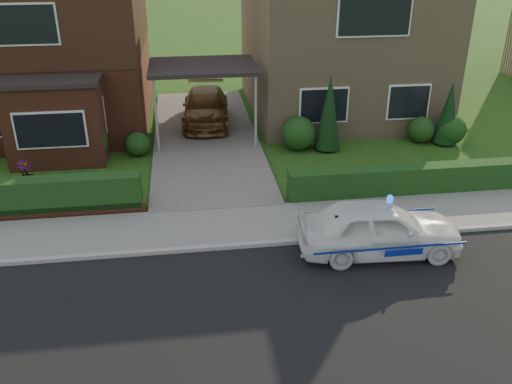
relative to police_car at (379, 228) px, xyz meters
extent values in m
plane|color=#204913|center=(-3.65, -2.40, -0.66)|extent=(120.00, 120.00, 0.00)
cube|color=black|center=(-3.65, -2.40, -0.66)|extent=(60.00, 6.00, 0.02)
cube|color=#9E9993|center=(-3.65, 0.65, -0.60)|extent=(60.00, 0.16, 0.12)
cube|color=slate|center=(-3.65, 1.70, -0.61)|extent=(60.00, 2.00, 0.10)
cube|color=#666059|center=(-3.65, 8.60, -0.60)|extent=(3.80, 12.00, 0.12)
cube|color=brown|center=(-9.45, 11.60, 2.24)|extent=(7.20, 8.00, 5.80)
cube|color=white|center=(-7.87, 7.58, 0.74)|extent=(1.60, 0.08, 1.30)
cube|color=white|center=(-9.45, 7.58, 3.74)|extent=(2.60, 0.08, 1.30)
cube|color=black|center=(-9.45, 11.60, 3.69)|extent=(7.26, 8.06, 2.90)
cube|color=brown|center=(-8.59, 6.90, 0.69)|extent=(3.00, 1.40, 2.70)
cube|color=black|center=(-8.59, 6.90, 2.11)|extent=(3.20, 1.60, 0.14)
cube|color=tan|center=(2.15, 11.60, 2.24)|extent=(7.20, 8.00, 5.80)
cube|color=white|center=(0.56, 7.58, 0.74)|extent=(1.80, 0.08, 1.30)
cube|color=white|center=(3.73, 7.58, 0.74)|extent=(1.60, 0.08, 1.30)
cube|color=white|center=(2.15, 7.58, 3.74)|extent=(2.60, 0.08, 1.30)
cube|color=black|center=(-3.65, 8.60, 2.04)|extent=(3.80, 3.00, 0.14)
cylinder|color=gray|center=(-5.35, 7.20, 0.69)|extent=(0.10, 0.10, 2.70)
cylinder|color=gray|center=(-1.95, 7.20, 0.69)|extent=(0.10, 0.10, 2.70)
cube|color=brown|center=(-9.45, 2.90, -0.48)|extent=(7.70, 0.25, 0.36)
cube|color=#113615|center=(-9.45, 3.05, -0.66)|extent=(7.50, 0.55, 0.90)
cube|color=#113615|center=(2.15, 2.95, -0.66)|extent=(7.50, 0.55, 0.80)
sphere|color=#113615|center=(-7.65, 6.90, 0.00)|extent=(1.32, 1.32, 1.32)
sphere|color=#113615|center=(-6.05, 7.20, -0.24)|extent=(0.84, 0.84, 0.84)
sphere|color=#113615|center=(-0.45, 7.00, -0.06)|extent=(1.20, 1.20, 1.20)
sphere|color=#113615|center=(4.15, 7.10, -0.18)|extent=(0.96, 0.96, 0.96)
sphere|color=#113615|center=(5.15, 6.80, -0.12)|extent=(1.08, 1.08, 1.08)
cone|color=black|center=(0.55, 6.80, 0.64)|extent=(0.90, 0.90, 2.60)
cone|color=black|center=(4.95, 6.80, 0.44)|extent=(0.90, 0.90, 2.20)
imported|color=white|center=(0.00, 0.00, 0.00)|extent=(1.77, 3.94, 1.32)
sphere|color=#193FF2|center=(0.19, 0.00, 0.74)|extent=(0.17, 0.17, 0.17)
cube|color=navy|center=(0.00, -0.78, -0.05)|extent=(3.55, 0.02, 0.05)
cube|color=navy|center=(0.00, 0.78, -0.05)|extent=(3.55, 0.01, 0.05)
ellipsoid|color=black|center=(-1.08, -0.10, 0.27)|extent=(0.22, 0.17, 0.21)
sphere|color=white|center=(-1.06, -0.16, 0.26)|extent=(0.11, 0.11, 0.11)
sphere|color=black|center=(-1.06, -0.12, 0.41)|extent=(0.13, 0.13, 0.13)
cone|color=black|center=(-1.10, -0.11, 0.47)|extent=(0.04, 0.04, 0.05)
cone|color=black|center=(-1.01, -0.11, 0.47)|extent=(0.04, 0.04, 0.05)
imported|color=brown|center=(-3.54, 10.15, 0.09)|extent=(2.05, 4.44, 1.26)
imported|color=gray|center=(-9.23, 4.97, -0.24)|extent=(0.66, 0.66, 0.85)
camera|label=1|loc=(-4.44, -10.67, 6.36)|focal=38.00mm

